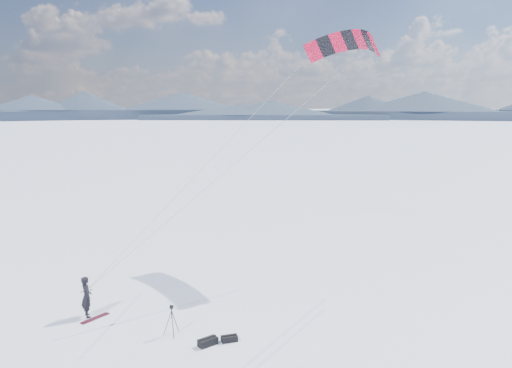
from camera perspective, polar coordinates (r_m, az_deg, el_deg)
name	(u,v)px	position (r m, az deg, el deg)	size (l,w,h in m)	color
ground	(146,332)	(22.07, -12.45, -16.21)	(1800.00, 1800.00, 0.00)	white
horizon_hills	(143,258)	(20.91, -12.75, -8.23)	(704.00, 705.94, 8.17)	#202C3D
snow_tracks	(96,340)	(21.92, -17.80, -16.61)	(13.93, 9.84, 0.01)	#ACBCDC
snowkiter	(88,316)	(24.20, -18.69, -14.15)	(0.68, 0.45, 1.86)	black
snowboard	(95,318)	(23.88, -17.92, -14.38)	(1.39, 0.26, 0.04)	maroon
tripod	(172,316)	(21.28, -9.62, -14.65)	(0.67, 0.60, 1.29)	black
gear_bag_a	(208,342)	(20.59, -5.53, -17.50)	(0.84, 0.55, 0.34)	black
gear_bag_b	(229,338)	(20.83, -3.07, -17.21)	(0.67, 0.37, 0.29)	black
power_kite	(344,46)	(31.44, 10.04, 15.32)	(16.95, 6.68, 12.56)	red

